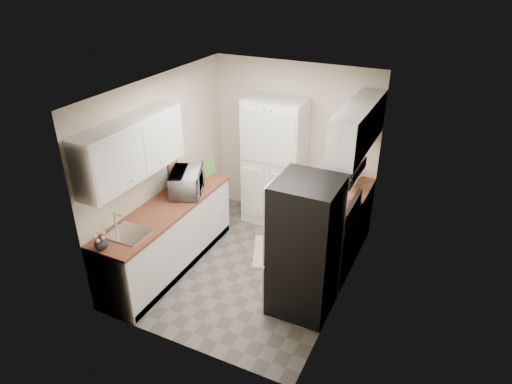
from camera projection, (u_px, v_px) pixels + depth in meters
ground at (248, 266)px, 6.32m from camera, size 3.20×3.20×0.00m
room_shell at (246, 158)px, 5.57m from camera, size 2.64×3.24×2.52m
pantry_cabinet at (275, 163)px, 6.98m from camera, size 0.90×0.55×2.00m
base_cabinet_left at (168, 238)px, 6.16m from camera, size 0.60×2.30×0.88m
countertop_left at (165, 208)px, 5.94m from camera, size 0.63×2.33×0.04m
base_cabinet_right at (345, 215)px, 6.69m from camera, size 0.60×0.80×0.88m
countertop_right at (348, 187)px, 6.47m from camera, size 0.63×0.83×0.04m
electric_range at (327, 240)px, 6.04m from camera, size 0.71×0.78×1.13m
refrigerator at (305, 247)px, 5.24m from camera, size 0.70×0.72×1.70m
microwave at (187, 182)px, 6.21m from camera, size 0.60×0.70×0.32m
wine_bottle at (192, 174)px, 6.51m from camera, size 0.07×0.07×0.27m
flower_vase at (101, 242)px, 5.06m from camera, size 0.20×0.20×0.16m
cutting_board at (209, 166)px, 6.72m from camera, size 0.07×0.22×0.28m
toaster_oven at (345, 178)px, 6.43m from camera, size 0.39×0.46×0.23m
fruit_basket at (344, 167)px, 6.35m from camera, size 0.30×0.30×0.11m
kitchen_mat at (271, 251)px, 6.63m from camera, size 0.78×0.94×0.01m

